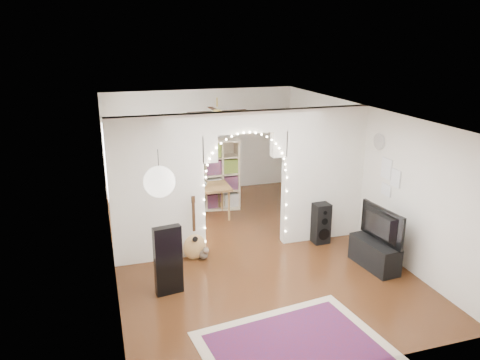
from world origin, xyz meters
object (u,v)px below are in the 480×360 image
object	(u,v)px
bookcase	(204,175)
dining_chair_right	(223,196)
floor_speaker	(321,223)
acoustic_guitar	(194,237)
dining_chair_left	(217,194)
media_console	(374,254)
dining_table	(203,190)

from	to	relation	value
bookcase	dining_chair_right	world-z (taller)	bookcase
floor_speaker	dining_chair_right	xyz separation A→B (m)	(-1.31, 2.68, -0.17)
acoustic_guitar	dining_chair_left	xyz separation A→B (m)	(1.19, 2.96, -0.25)
floor_speaker	acoustic_guitar	bearing A→B (deg)	177.67
dining_chair_left	dining_chair_right	bearing A→B (deg)	-64.66
dining_chair_left	floor_speaker	bearing A→B (deg)	-56.73
floor_speaker	media_console	distance (m)	1.33
floor_speaker	dining_chair_left	xyz separation A→B (m)	(-1.40, 2.96, -0.20)
acoustic_guitar	bookcase	xyz separation A→B (m)	(0.80, 2.57, 0.39)
acoustic_guitar	dining_chair_right	bearing A→B (deg)	51.22
acoustic_guitar	bookcase	bearing A→B (deg)	59.37
bookcase	acoustic_guitar	bearing A→B (deg)	-97.56
dining_table	floor_speaker	bearing A→B (deg)	-44.76
bookcase	dining_chair_right	size ratio (longest dim) A/B	3.17
dining_table	dining_chair_left	bearing A→B (deg)	60.72
floor_speaker	bookcase	size ratio (longest dim) A/B	0.49
floor_speaker	bookcase	world-z (taller)	bookcase
floor_speaker	dining_chair_left	world-z (taller)	floor_speaker
media_console	bookcase	size ratio (longest dim) A/B	0.59
bookcase	floor_speaker	bearing A→B (deg)	-45.47
dining_table	dining_chair_right	world-z (taller)	dining_table
acoustic_guitar	dining_chair_left	size ratio (longest dim) A/B	2.27
media_console	dining_chair_right	bearing A→B (deg)	107.95
bookcase	dining_chair_right	xyz separation A→B (m)	(0.48, 0.11, -0.61)
acoustic_guitar	dining_chair_left	bearing A→B (deg)	54.79
floor_speaker	dining_table	distance (m)	2.81
media_console	bookcase	world-z (taller)	bookcase
dining_table	dining_chair_left	distance (m)	1.20
media_console	dining_chair_left	size ratio (longest dim) A/B	2.14
acoustic_guitar	media_console	xyz separation A→B (m)	(3.03, -1.24, -0.21)
floor_speaker	dining_chair_left	size ratio (longest dim) A/B	1.76
floor_speaker	dining_chair_left	bearing A→B (deg)	112.98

